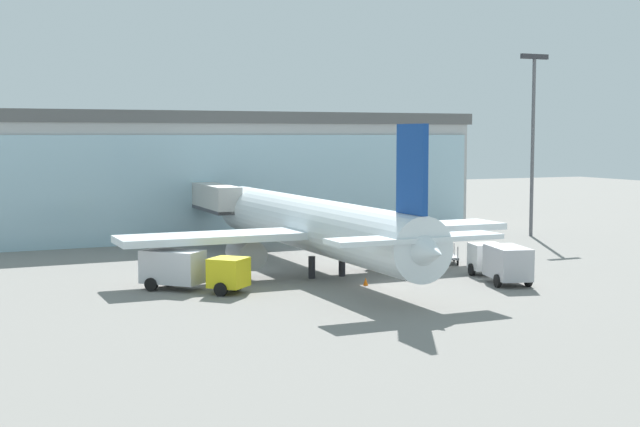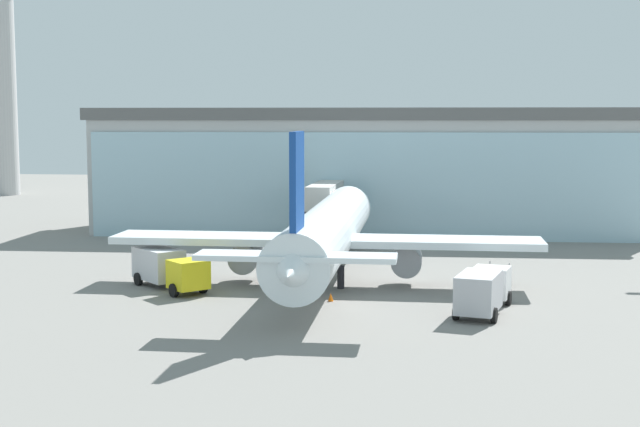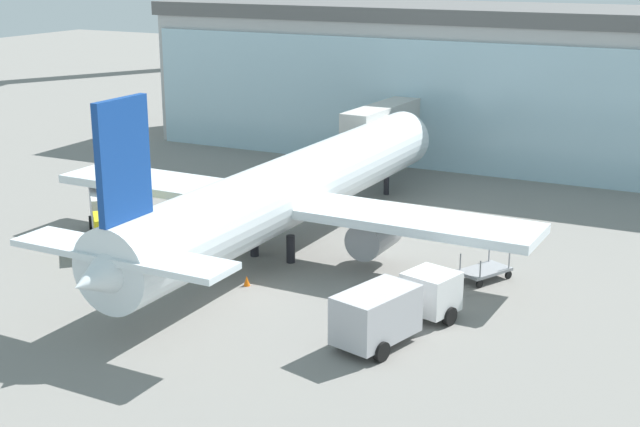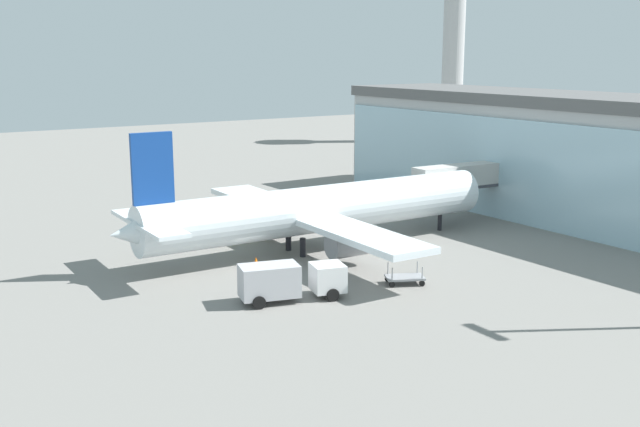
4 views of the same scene
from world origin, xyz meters
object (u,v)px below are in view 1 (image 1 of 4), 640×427
(airplane, at_px, (316,226))
(fuel_truck, at_px, (500,261))
(catering_truck, at_px, (190,269))
(baggage_cart, at_px, (447,257))
(jet_bridge, at_px, (211,198))
(safety_cone_nose, at_px, (366,281))
(apron_light_mast, at_px, (533,129))
(safety_cone_wingtip, at_px, (150,276))

(airplane, height_order, fuel_truck, airplane)
(catering_truck, height_order, baggage_cart, catering_truck)
(jet_bridge, height_order, safety_cone_nose, jet_bridge)
(catering_truck, xyz_separation_m, safety_cone_nose, (11.58, -2.93, -1.19))
(fuel_truck, height_order, baggage_cart, fuel_truck)
(fuel_truck, relative_size, safety_cone_nose, 13.85)
(apron_light_mast, bearing_deg, baggage_cart, -144.61)
(baggage_cart, bearing_deg, jet_bridge, 60.77)
(apron_light_mast, relative_size, safety_cone_nose, 33.53)
(jet_bridge, distance_m, airplane, 19.76)
(fuel_truck, bearing_deg, safety_cone_wingtip, 78.49)
(airplane, xyz_separation_m, fuel_truck, (10.41, -8.79, -2.09))
(catering_truck, relative_size, safety_cone_nose, 12.31)
(catering_truck, height_order, safety_cone_nose, catering_truck)
(baggage_cart, bearing_deg, safety_cone_wingtip, 111.10)
(airplane, relative_size, safety_cone_nose, 66.10)
(fuel_truck, distance_m, baggage_cart, 9.28)
(fuel_truck, xyz_separation_m, safety_cone_nose, (-9.47, 2.41, -1.19))
(safety_cone_nose, bearing_deg, safety_cone_wingtip, 147.01)
(airplane, bearing_deg, baggage_cart, -87.96)
(apron_light_mast, relative_size, baggage_cart, 5.74)
(jet_bridge, xyz_separation_m, catering_truck, (-8.63, -23.09, -2.92))
(apron_light_mast, distance_m, safety_cone_wingtip, 44.92)
(baggage_cart, xyz_separation_m, safety_cone_wingtip, (-23.83, 1.73, -0.23))
(jet_bridge, height_order, airplane, airplane)
(apron_light_mast, distance_m, airplane, 33.74)
(apron_light_mast, height_order, catering_truck, apron_light_mast)
(jet_bridge, xyz_separation_m, safety_cone_wingtip, (-10.05, -17.57, -4.12))
(baggage_cart, bearing_deg, fuel_truck, -163.19)
(jet_bridge, distance_m, apron_light_mast, 33.36)
(baggage_cart, distance_m, safety_cone_wingtip, 23.90)
(catering_truck, bearing_deg, safety_cone_wingtip, 150.31)
(safety_cone_nose, distance_m, safety_cone_wingtip, 15.51)
(catering_truck, distance_m, baggage_cart, 22.74)
(catering_truck, bearing_deg, apron_light_mast, 68.24)
(airplane, distance_m, fuel_truck, 13.78)
(safety_cone_wingtip, bearing_deg, jet_bridge, 60.23)
(catering_truck, relative_size, safety_cone_wingtip, 12.31)
(jet_bridge, bearing_deg, baggage_cart, -142.28)
(baggage_cart, height_order, safety_cone_nose, baggage_cart)
(apron_light_mast, distance_m, catering_truck, 45.06)
(apron_light_mast, relative_size, airplane, 0.51)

